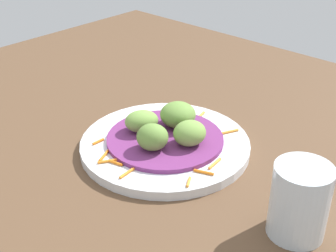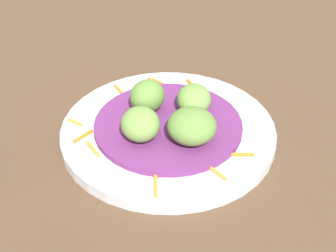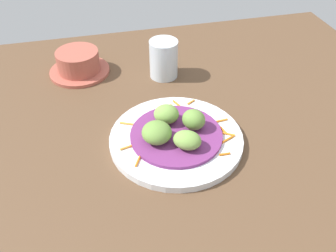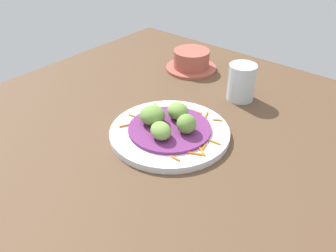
{
  "view_description": "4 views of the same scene",
  "coord_description": "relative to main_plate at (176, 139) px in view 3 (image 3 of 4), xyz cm",
  "views": [
    {
      "loc": [
        -40.79,
        -46.62,
        40.16
      ],
      "look_at": [
        5.57,
        -3.75,
        4.79
      ],
      "focal_mm": 50.12,
      "sensor_mm": 36.0,
      "label": 1
    },
    {
      "loc": [
        47.2,
        -26.6,
        40.14
      ],
      "look_at": [
        4.9,
        -5.51,
        4.69
      ],
      "focal_mm": 54.4,
      "sensor_mm": 36.0,
      "label": 2
    },
    {
      "loc": [
        17.53,
        45.34,
        50.04
      ],
      "look_at": [
        5.08,
        -5.84,
        5.5
      ],
      "focal_mm": 38.84,
      "sensor_mm": 36.0,
      "label": 3
    },
    {
      "loc": [
        -38.31,
        46.21,
        47.95
      ],
      "look_at": [
        3.09,
        -3.61,
        5.35
      ],
      "focal_mm": 39.93,
      "sensor_mm": 36.0,
      "label": 4
    }
  ],
  "objects": [
    {
      "name": "table_surface",
      "position": [
        -3.69,
        4.89,
        -1.72
      ],
      "size": [
        110.0,
        110.0,
        2.0
      ],
      "primitive_type": "cube",
      "color": "brown",
      "rests_on": "ground"
    },
    {
      "name": "main_plate",
      "position": [
        0.0,
        0.0,
        0.0
      ],
      "size": [
        25.75,
        25.75,
        1.43
      ],
      "primitive_type": "cylinder",
      "color": "silver",
      "rests_on": "table_surface"
    },
    {
      "name": "cabbage_bed",
      "position": [
        0.0,
        0.0,
        1.06
      ],
      "size": [
        17.73,
        17.73,
        0.68
      ],
      "primitive_type": "cylinder",
      "color": "#702D6B",
      "rests_on": "main_plate"
    },
    {
      "name": "carrot_garnish",
      "position": [
        -1.91,
        -1.68,
        0.92
      ],
      "size": [
        22.41,
        18.36,
        0.4
      ],
      "color": "orange",
      "rests_on": "main_plate"
    },
    {
      "name": "guac_scoop_left",
      "position": [
        0.98,
        -4.0,
        3.23
      ],
      "size": [
        6.02,
        5.68,
        3.67
      ],
      "primitive_type": "ellipsoid",
      "rotation": [
        0.0,
        0.0,
        6.0
      ],
      "color": "#759E47",
      "rests_on": "cabbage_bed"
    },
    {
      "name": "guac_scoop_center",
      "position": [
        4.0,
        0.98,
        3.31
      ],
      "size": [
        7.86,
        7.85,
        3.84
      ],
      "primitive_type": "ellipsoid",
      "rotation": [
        0.0,
        0.0,
        5.58
      ],
      "color": "olive",
      "rests_on": "cabbage_bed"
    },
    {
      "name": "guac_scoop_right",
      "position": [
        -0.98,
        4.0,
        3.03
      ],
      "size": [
        6.58,
        6.21,
        3.27
      ],
      "primitive_type": "ellipsoid",
      "rotation": [
        0.0,
        0.0,
        2.6
      ],
      "color": "#759E47",
      "rests_on": "cabbage_bed"
    },
    {
      "name": "guac_scoop_back",
      "position": [
        -4.0,
        -0.98,
        3.35
      ],
      "size": [
        6.13,
        6.19,
        3.92
      ],
      "primitive_type": "ellipsoid",
      "rotation": [
        0.0,
        0.0,
        5.4
      ],
      "color": "olive",
      "rests_on": "cabbage_bed"
    },
    {
      "name": "terracotta_bowl",
      "position": [
        16.77,
        -30.17,
        1.86
      ],
      "size": [
        14.62,
        14.62,
        5.78
      ],
      "color": "#A85142",
      "rests_on": "table_surface"
    },
    {
      "name": "water_glass",
      "position": [
        -3.15,
        -23.97,
        3.85
      ],
      "size": [
        6.78,
        6.78,
        9.13
      ],
      "primitive_type": "cylinder",
      "color": "silver",
      "rests_on": "table_surface"
    }
  ]
}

